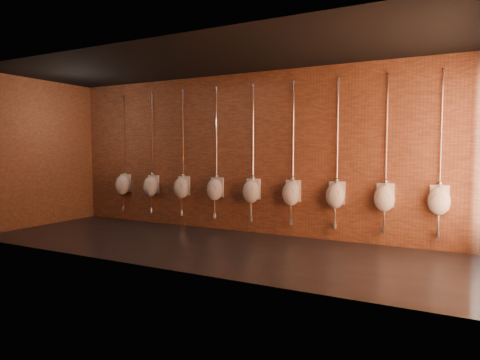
% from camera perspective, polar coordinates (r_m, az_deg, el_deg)
% --- Properties ---
extents(ground, '(8.50, 8.50, 0.00)m').
position_cam_1_polar(ground, '(7.57, -5.01, -8.69)').
color(ground, black).
rests_on(ground, ground).
extents(room_shell, '(8.54, 3.04, 3.22)m').
position_cam_1_polar(room_shell, '(7.39, -5.10, 6.70)').
color(room_shell, black).
rests_on(room_shell, ground).
extents(urinal_0, '(0.35, 0.30, 2.71)m').
position_cam_1_polar(urinal_0, '(10.45, -15.37, -0.54)').
color(urinal_0, white).
rests_on(urinal_0, ground).
extents(urinal_1, '(0.35, 0.30, 2.71)m').
position_cam_1_polar(urinal_1, '(9.89, -11.79, -0.73)').
color(urinal_1, white).
rests_on(urinal_1, ground).
extents(urinal_2, '(0.35, 0.30, 2.71)m').
position_cam_1_polar(urinal_2, '(9.37, -7.80, -0.94)').
color(urinal_2, white).
rests_on(urinal_2, ground).
extents(urinal_3, '(0.35, 0.30, 2.71)m').
position_cam_1_polar(urinal_3, '(8.90, -3.37, -1.17)').
color(urinal_3, white).
rests_on(urinal_3, ground).
extents(urinal_4, '(0.35, 0.30, 2.71)m').
position_cam_1_polar(urinal_4, '(8.49, 1.52, -1.41)').
color(urinal_4, white).
rests_on(urinal_4, ground).
extents(urinal_5, '(0.35, 0.30, 2.71)m').
position_cam_1_polar(urinal_5, '(8.15, 6.86, -1.67)').
color(urinal_5, white).
rests_on(urinal_5, ground).
extents(urinal_6, '(0.35, 0.30, 2.71)m').
position_cam_1_polar(urinal_6, '(7.89, 12.61, -1.92)').
color(urinal_6, white).
rests_on(urinal_6, ground).
extents(urinal_7, '(0.35, 0.30, 2.71)m').
position_cam_1_polar(urinal_7, '(7.71, 18.70, -2.18)').
color(urinal_7, white).
rests_on(urinal_7, ground).
extents(urinal_8, '(0.35, 0.30, 2.71)m').
position_cam_1_polar(urinal_8, '(7.62, 25.01, -2.41)').
color(urinal_8, white).
rests_on(urinal_8, ground).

